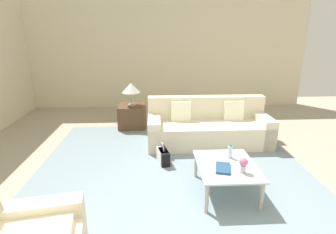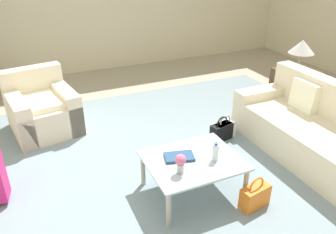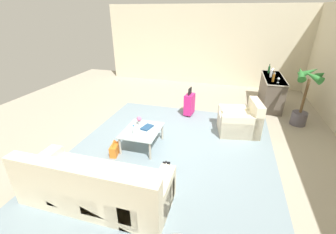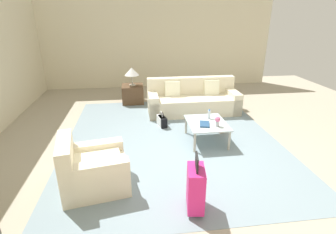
{
  "view_description": "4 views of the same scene",
  "coord_description": "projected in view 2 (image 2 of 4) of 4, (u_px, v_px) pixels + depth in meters",
  "views": [
    {
      "loc": [
        -2.75,
        0.46,
        2.13
      ],
      "look_at": [
        0.96,
        0.27,
        0.94
      ],
      "focal_mm": 28.0,
      "sensor_mm": 36.0,
      "label": 1
    },
    {
      "loc": [
        -0.98,
        -2.96,
        2.34
      ],
      "look_at": [
        0.36,
        0.05,
        0.67
      ],
      "focal_mm": 35.0,
      "sensor_mm": 36.0,
      "label": 2
    },
    {
      "loc": [
        4.49,
        1.27,
        2.83
      ],
      "look_at": [
        0.36,
        0.1,
        0.8
      ],
      "focal_mm": 24.0,
      "sensor_mm": 36.0,
      "label": 3
    },
    {
      "loc": [
        -4.41,
        0.94,
        2.52
      ],
      "look_at": [
        0.32,
        0.32,
        0.62
      ],
      "focal_mm": 28.0,
      "sensor_mm": 36.0,
      "label": 4
    }
  ],
  "objects": [
    {
      "name": "handbag_white",
      "position": [
        224.0,
        130.0,
        4.54
      ],
      "size": [
        0.34,
        0.21,
        0.36
      ],
      "color": "white",
      "rests_on": "ground"
    },
    {
      "name": "coffee_table_book",
      "position": [
        179.0,
        157.0,
        3.38
      ],
      "size": [
        0.34,
        0.25,
        0.03
      ],
      "primitive_type": "cube",
      "rotation": [
        0.0,
        0.0,
        -0.25
      ],
      "color": "navy",
      "rests_on": "coffee_table"
    },
    {
      "name": "table_lamp",
      "position": [
        302.0,
        47.0,
        5.38
      ],
      "size": [
        0.42,
        0.42,
        0.52
      ],
      "color": "#ADA899",
      "rests_on": "side_table"
    },
    {
      "name": "area_rug",
      "position": [
        180.0,
        155.0,
        4.2
      ],
      "size": [
        5.2,
        4.4,
        0.01
      ],
      "primitive_type": "cube",
      "color": "gray",
      "rests_on": "ground"
    },
    {
      "name": "coffee_table",
      "position": [
        193.0,
        163.0,
        3.39
      ],
      "size": [
        0.96,
        0.79,
        0.43
      ],
      "color": "silver",
      "rests_on": "ground"
    },
    {
      "name": "couch",
      "position": [
        327.0,
        138.0,
        4.0
      ],
      "size": [
        0.93,
        2.4,
        0.9
      ],
      "color": "beige",
      "rests_on": "ground"
    },
    {
      "name": "flower_vase",
      "position": [
        180.0,
        162.0,
        3.11
      ],
      "size": [
        0.11,
        0.11,
        0.21
      ],
      "color": "#B2B7BC",
      "rests_on": "coffee_table"
    },
    {
      "name": "side_table",
      "position": [
        295.0,
        85.0,
        5.68
      ],
      "size": [
        0.62,
        0.62,
        0.53
      ],
      "primitive_type": "cube",
      "color": "#513823",
      "rests_on": "ground"
    },
    {
      "name": "handbag_orange",
      "position": [
        255.0,
        196.0,
        3.31
      ],
      "size": [
        0.34,
        0.19,
        0.36
      ],
      "color": "orange",
      "rests_on": "ground"
    },
    {
      "name": "ground_plane",
      "position": [
        142.0,
        176.0,
        3.82
      ],
      "size": [
        12.0,
        12.0,
        0.0
      ],
      "primitive_type": "plane",
      "color": "#A89E89"
    },
    {
      "name": "armchair",
      "position": [
        42.0,
        110.0,
        4.72
      ],
      "size": [
        1.01,
        1.09,
        0.85
      ],
      "color": "beige",
      "rests_on": "ground"
    },
    {
      "name": "handbag_black",
      "position": [
        221.0,
        131.0,
        4.5
      ],
      "size": [
        0.34,
        0.21,
        0.36
      ],
      "color": "black",
      "rests_on": "ground"
    },
    {
      "name": "water_bottle",
      "position": [
        215.0,
        152.0,
        3.32
      ],
      "size": [
        0.06,
        0.06,
        0.2
      ],
      "color": "silver",
      "rests_on": "coffee_table"
    }
  ]
}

